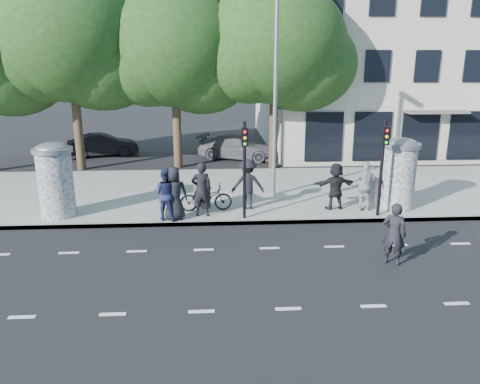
{
  "coord_description": "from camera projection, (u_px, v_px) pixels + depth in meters",
  "views": [
    {
      "loc": [
        -1.7,
        -11.74,
        5.55
      ],
      "look_at": [
        -0.77,
        3.5,
        1.2
      ],
      "focal_mm": 35.0,
      "sensor_mm": 36.0,
      "label": 1
    }
  ],
  "objects": [
    {
      "name": "ad_column_left",
      "position": [
        55.0,
        178.0,
        16.37
      ],
      "size": [
        1.36,
        1.36,
        2.65
      ],
      "color": "beige",
      "rests_on": "sidewalk"
    },
    {
      "name": "man_road",
      "position": [
        394.0,
        234.0,
        12.93
      ],
      "size": [
        0.78,
        0.71,
        1.78
      ],
      "primitive_type": "imported",
      "rotation": [
        0.0,
        0.0,
        2.58
      ],
      "color": "black",
      "rests_on": "ground"
    },
    {
      "name": "traffic_pole_far",
      "position": [
        383.0,
        159.0,
        16.16
      ],
      "size": [
        0.22,
        0.31,
        3.4
      ],
      "color": "black",
      "rests_on": "sidewalk"
    },
    {
      "name": "ped_c",
      "position": [
        166.0,
        194.0,
        16.1
      ],
      "size": [
        1.08,
        0.95,
        1.85
      ],
      "primitive_type": "imported",
      "rotation": [
        0.0,
        0.0,
        2.81
      ],
      "color": "#1A1F42",
      "rests_on": "sidewalk"
    },
    {
      "name": "ped_e",
      "position": [
        365.0,
        186.0,
        17.02
      ],
      "size": [
        1.1,
        0.64,
        1.86
      ],
      "primitive_type": "imported",
      "rotation": [
        0.0,
        0.0,
        3.16
      ],
      "color": "#A5A4A7",
      "rests_on": "sidewalk"
    },
    {
      "name": "building",
      "position": [
        416.0,
        52.0,
        31.13
      ],
      "size": [
        20.3,
        15.85,
        12.0
      ],
      "color": "#ACA290",
      "rests_on": "ground"
    },
    {
      "name": "tree_center",
      "position": [
        275.0,
        43.0,
        23.06
      ],
      "size": [
        7.0,
        7.0,
        9.3
      ],
      "color": "#38281C",
      "rests_on": "ground"
    },
    {
      "name": "cabinet_left",
      "position": [
        202.0,
        193.0,
        17.51
      ],
      "size": [
        0.64,
        0.55,
        1.12
      ],
      "primitive_type": "cube",
      "rotation": [
        0.0,
        0.0,
        0.36
      ],
      "color": "#5D5E61",
      "rests_on": "sidewalk"
    },
    {
      "name": "ped_a",
      "position": [
        174.0,
        193.0,
        16.11
      ],
      "size": [
        1.0,
        0.73,
        1.87
      ],
      "primitive_type": "imported",
      "rotation": [
        0.0,
        0.0,
        3.3
      ],
      "color": "black",
      "rests_on": "sidewalk"
    },
    {
      "name": "ped_b",
      "position": [
        202.0,
        189.0,
        16.46
      ],
      "size": [
        0.72,
        0.48,
        1.95
      ],
      "primitive_type": "imported",
      "rotation": [
        0.0,
        0.0,
        3.16
      ],
      "color": "black",
      "rests_on": "sidewalk"
    },
    {
      "name": "cabinet_right",
      "position": [
        376.0,
        193.0,
        17.62
      ],
      "size": [
        0.62,
        0.55,
        1.06
      ],
      "primitive_type": "cube",
      "rotation": [
        0.0,
        0.0,
        0.43
      ],
      "color": "slate",
      "rests_on": "sidewalk"
    },
    {
      "name": "sidewalk",
      "position": [
        252.0,
        191.0,
        20.07
      ],
      "size": [
        40.0,
        8.0,
        0.15
      ],
      "primitive_type": "cube",
      "color": "gray",
      "rests_on": "ground"
    },
    {
      "name": "traffic_pole_near",
      "position": [
        245.0,
        160.0,
        15.88
      ],
      "size": [
        0.22,
        0.31,
        3.4
      ],
      "color": "black",
      "rests_on": "sidewalk"
    },
    {
      "name": "ground",
      "position": [
        276.0,
        268.0,
        12.89
      ],
      "size": [
        120.0,
        120.0,
        0.0
      ],
      "primitive_type": "plane",
      "color": "black",
      "rests_on": "ground"
    },
    {
      "name": "bicycle",
      "position": [
        206.0,
        198.0,
        17.15
      ],
      "size": [
        0.79,
        1.95,
        1.0
      ],
      "primitive_type": "imported",
      "rotation": [
        0.0,
        0.0,
        1.64
      ],
      "color": "black",
      "rests_on": "sidewalk"
    },
    {
      "name": "car_right",
      "position": [
        238.0,
        147.0,
        26.87
      ],
      "size": [
        3.32,
        4.98,
        1.34
      ],
      "primitive_type": "imported",
      "rotation": [
        0.0,
        0.0,
        1.23
      ],
      "color": "#56565D",
      "rests_on": "ground"
    },
    {
      "name": "ped_f",
      "position": [
        335.0,
        186.0,
        17.27
      ],
      "size": [
        1.68,
        0.78,
        1.75
      ],
      "primitive_type": "imported",
      "rotation": [
        0.0,
        0.0,
        3.26
      ],
      "color": "black",
      "rests_on": "sidewalk"
    },
    {
      "name": "lane_dash_far",
      "position": [
        269.0,
        248.0,
        14.23
      ],
      "size": [
        32.0,
        0.12,
        0.01
      ],
      "primitive_type": "cube",
      "color": "silver",
      "rests_on": "ground"
    },
    {
      "name": "tree_near_left",
      "position": [
        174.0,
        48.0,
        23.22
      ],
      "size": [
        6.8,
        6.8,
        8.97
      ],
      "color": "#38281C",
      "rests_on": "ground"
    },
    {
      "name": "lane_dash_near",
      "position": [
        288.0,
        309.0,
        10.78
      ],
      "size": [
        32.0,
        0.12,
        0.01
      ],
      "primitive_type": "cube",
      "color": "silver",
      "rests_on": "ground"
    },
    {
      "name": "ad_column_right",
      "position": [
        399.0,
        172.0,
        17.28
      ],
      "size": [
        1.36,
        1.36,
        2.65
      ],
      "color": "beige",
      "rests_on": "sidewalk"
    },
    {
      "name": "street_lamp",
      "position": [
        276.0,
        79.0,
        17.99
      ],
      "size": [
        0.25,
        0.93,
        8.0
      ],
      "color": "slate",
      "rests_on": "sidewalk"
    },
    {
      "name": "ped_d",
      "position": [
        248.0,
        184.0,
        17.3
      ],
      "size": [
        1.23,
        0.72,
        1.88
      ],
      "primitive_type": "imported",
      "rotation": [
        0.0,
        0.0,
        3.12
      ],
      "color": "black",
      "rests_on": "sidewalk"
    },
    {
      "name": "curb",
      "position": [
        262.0,
        222.0,
        16.28
      ],
      "size": [
        40.0,
        0.1,
        0.16
      ],
      "primitive_type": "cube",
      "color": "slate",
      "rests_on": "ground"
    },
    {
      "name": "tree_mid_left",
      "position": [
        70.0,
        39.0,
        22.62
      ],
      "size": [
        7.2,
        7.2,
        9.57
      ],
      "color": "#38281C",
      "rests_on": "ground"
    },
    {
      "name": "car_mid",
      "position": [
        103.0,
        145.0,
        27.64
      ],
      "size": [
        2.37,
        4.24,
        1.32
      ],
      "primitive_type": "imported",
      "rotation": [
        0.0,
        0.0,
        1.83
      ],
      "color": "black",
      "rests_on": "ground"
    }
  ]
}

